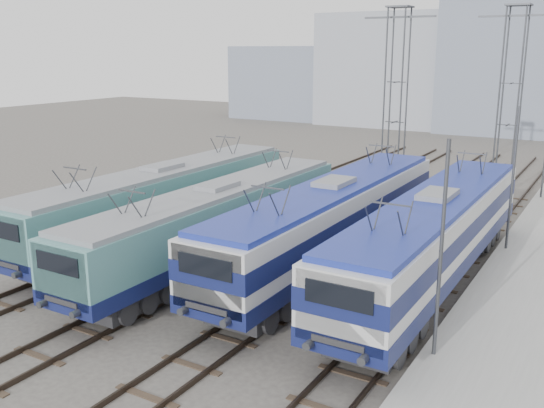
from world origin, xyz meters
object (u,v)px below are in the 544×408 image
(locomotive_far_left, at_px, (161,198))
(catenary_tower_west, at_px, (396,96))
(locomotive_center_right, at_px, (332,217))
(mast_front, at_px, (441,256))
(locomotive_center_left, at_px, (215,220))
(locomotive_far_right, at_px, (434,233))
(mast_mid, at_px, (512,182))
(catenary_tower_east, at_px, (510,98))

(locomotive_far_left, bearing_deg, catenary_tower_west, 65.48)
(locomotive_far_left, distance_m, locomotive_center_right, 9.03)
(locomotive_center_right, height_order, mast_front, mast_front)
(locomotive_center_left, bearing_deg, locomotive_center_right, 28.02)
(locomotive_far_right, relative_size, catenary_tower_west, 1.55)
(locomotive_far_right, height_order, mast_mid, mast_mid)
(locomotive_center_right, relative_size, mast_mid, 2.67)
(catenary_tower_west, height_order, mast_mid, catenary_tower_west)
(locomotive_center_left, height_order, mast_front, mast_front)
(mast_front, bearing_deg, locomotive_far_right, 107.25)
(catenary_tower_east, bearing_deg, mast_front, -84.55)
(locomotive_far_left, height_order, mast_front, mast_front)
(locomotive_far_left, distance_m, locomotive_far_right, 13.52)
(catenary_tower_east, distance_m, mast_front, 22.32)
(locomotive_far_left, height_order, locomotive_center_left, locomotive_far_left)
(locomotive_far_left, bearing_deg, mast_mid, 23.90)
(locomotive_center_left, height_order, locomotive_far_right, locomotive_far_right)
(catenary_tower_east, bearing_deg, mast_mid, -78.14)
(locomotive_far_left, bearing_deg, locomotive_center_right, 4.99)
(mast_front, bearing_deg, locomotive_center_right, 136.70)
(mast_mid, bearing_deg, locomotive_center_left, -142.22)
(locomotive_far_right, bearing_deg, mast_front, -72.75)
(locomotive_center_right, bearing_deg, catenary_tower_west, 99.12)
(catenary_tower_west, distance_m, mast_front, 22.00)
(mast_mid, bearing_deg, locomotive_far_left, -156.10)
(locomotive_far_left, distance_m, locomotive_center_left, 4.78)
(catenary_tower_east, distance_m, mast_mid, 10.69)
(catenary_tower_west, relative_size, mast_mid, 1.71)
(locomotive_far_right, bearing_deg, locomotive_far_left, -176.78)
(mast_front, bearing_deg, mast_mid, 90.00)
(locomotive_center_left, relative_size, locomotive_center_right, 0.94)
(catenary_tower_east, bearing_deg, catenary_tower_west, -162.90)
(locomotive_far_left, xyz_separation_m, mast_mid, (15.35, 6.80, 1.22))
(catenary_tower_west, distance_m, catenary_tower_east, 6.80)
(locomotive_far_right, bearing_deg, locomotive_center_right, 179.68)
(locomotive_center_right, bearing_deg, locomotive_far_right, -0.32)
(locomotive_far_right, bearing_deg, locomotive_center_left, -165.25)
(locomotive_far_right, distance_m, mast_front, 6.34)
(locomotive_center_left, distance_m, mast_mid, 13.79)
(mast_mid, bearing_deg, mast_front, -90.00)
(locomotive_far_left, xyz_separation_m, locomotive_center_left, (4.50, -1.61, -0.08))
(locomotive_center_left, relative_size, locomotive_far_right, 0.94)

